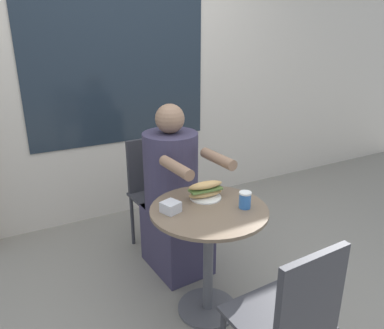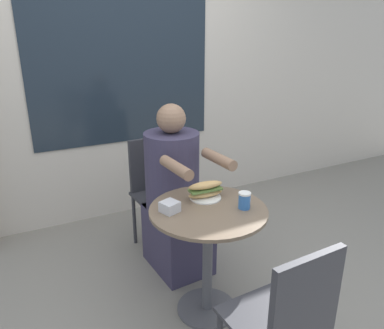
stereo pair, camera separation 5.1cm
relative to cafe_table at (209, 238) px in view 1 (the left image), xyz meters
The scene contains 9 objects.
ground_plane 0.51m from the cafe_table, ahead, with size 8.00×8.00×0.00m, color gray.
storefront_wall 1.82m from the cafe_table, 89.99° to the left, with size 8.00×0.09×2.80m.
cafe_table is the anchor object (origin of this frame).
diner_chair 0.89m from the cafe_table, 88.01° to the left, with size 0.40×0.40×0.87m.
seated_diner 0.54m from the cafe_table, 85.83° to the left, with size 0.41×0.69×1.20m.
empty_chair_across 0.72m from the cafe_table, 91.90° to the right, with size 0.39×0.39×0.87m.
sandwich_on_plate 0.28m from the cafe_table, 67.74° to the left, with size 0.22×0.19×0.10m.
drink_cup 0.31m from the cafe_table, 25.82° to the right, with size 0.07×0.07×0.10m.
napkin_box 0.31m from the cafe_table, 162.87° to the left, with size 0.11×0.11×0.06m.
Camera 1 is at (-0.99, -1.62, 1.66)m, focal length 35.00 mm.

